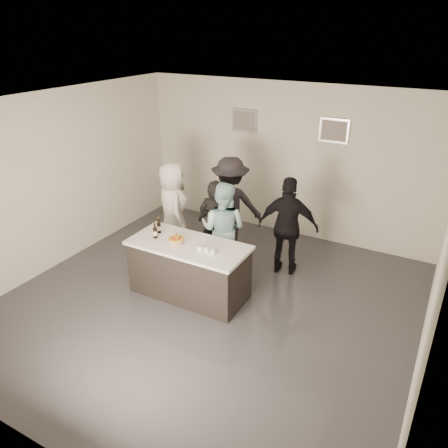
# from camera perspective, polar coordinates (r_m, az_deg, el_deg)

# --- Properties ---
(floor) EXTENTS (6.00, 6.00, 0.00)m
(floor) POSITION_cam_1_polar(r_m,az_deg,el_deg) (6.90, -2.03, -10.25)
(floor) COLOR #3D3D42
(floor) RESTS_ON ground
(ceiling) EXTENTS (6.00, 6.00, 0.00)m
(ceiling) POSITION_cam_1_polar(r_m,az_deg,el_deg) (5.73, -2.50, 15.13)
(ceiling) COLOR white
(wall_back) EXTENTS (6.00, 0.04, 3.00)m
(wall_back) POSITION_cam_1_polar(r_m,az_deg,el_deg) (8.71, 8.03, 8.17)
(wall_back) COLOR silver
(wall_back) RESTS_ON ground
(wall_front) EXTENTS (6.00, 0.04, 3.00)m
(wall_front) POSITION_cam_1_polar(r_m,az_deg,el_deg) (4.24, -24.11, -13.23)
(wall_front) COLOR silver
(wall_front) RESTS_ON ground
(wall_left) EXTENTS (0.04, 6.00, 3.00)m
(wall_left) POSITION_cam_1_polar(r_m,az_deg,el_deg) (8.03, -21.03, 5.29)
(wall_left) COLOR silver
(wall_left) RESTS_ON ground
(wall_right) EXTENTS (0.04, 6.00, 3.00)m
(wall_right) POSITION_cam_1_polar(r_m,az_deg,el_deg) (5.42, 26.25, -5.01)
(wall_right) COLOR silver
(wall_right) RESTS_ON ground
(picture_left) EXTENTS (0.54, 0.04, 0.44)m
(picture_left) POSITION_cam_1_polar(r_m,az_deg,el_deg) (8.86, 2.67, 13.34)
(picture_left) COLOR #B2B2B7
(picture_left) RESTS_ON wall_back
(picture_right) EXTENTS (0.54, 0.04, 0.44)m
(picture_right) POSITION_cam_1_polar(r_m,az_deg,el_deg) (8.25, 14.19, 11.75)
(picture_right) COLOR #B2B2B7
(picture_right) RESTS_ON wall_back
(bar_counter) EXTENTS (1.86, 0.86, 0.90)m
(bar_counter) POSITION_cam_1_polar(r_m,az_deg,el_deg) (6.89, -4.56, -5.91)
(bar_counter) COLOR white
(bar_counter) RESTS_ON ground
(cake) EXTENTS (0.24, 0.24, 0.07)m
(cake) POSITION_cam_1_polar(r_m,az_deg,el_deg) (6.69, -6.27, -2.21)
(cake) COLOR yellow
(cake) RESTS_ON bar_counter
(beer_bottle_a) EXTENTS (0.07, 0.07, 0.26)m
(beer_bottle_a) POSITION_cam_1_polar(r_m,az_deg,el_deg) (7.01, -8.51, -0.17)
(beer_bottle_a) COLOR black
(beer_bottle_a) RESTS_ON bar_counter
(beer_bottle_b) EXTENTS (0.07, 0.07, 0.26)m
(beer_bottle_b) POSITION_cam_1_polar(r_m,az_deg,el_deg) (6.85, -9.00, -0.83)
(beer_bottle_b) COLOR black
(beer_bottle_b) RESTS_ON bar_counter
(tumbler_cluster) EXTENTS (0.30, 0.19, 0.08)m
(tumbler_cluster) POSITION_cam_1_polar(r_m,az_deg,el_deg) (6.44, -2.07, -3.18)
(tumbler_cluster) COLOR orange
(tumbler_cluster) RESTS_ON bar_counter
(candles) EXTENTS (0.24, 0.08, 0.01)m
(candles) POSITION_cam_1_polar(r_m,az_deg,el_deg) (6.56, -8.39, -3.28)
(candles) COLOR pink
(candles) RESTS_ON bar_counter
(person_main_black) EXTENTS (0.64, 0.47, 1.61)m
(person_main_black) POSITION_cam_1_polar(r_m,az_deg,el_deg) (7.50, -1.11, -0.08)
(person_main_black) COLOR black
(person_main_black) RESTS_ON ground
(person_main_blue) EXTENTS (0.87, 0.71, 1.65)m
(person_main_blue) POSITION_cam_1_polar(r_m,az_deg,el_deg) (7.29, -0.11, -0.66)
(person_main_blue) COLOR #ABDEE0
(person_main_blue) RESTS_ON ground
(person_guest_left) EXTENTS (0.98, 0.97, 1.71)m
(person_guest_left) POSITION_cam_1_polar(r_m,az_deg,el_deg) (8.11, -6.66, 2.13)
(person_guest_left) COLOR white
(person_guest_left) RESTS_ON ground
(person_guest_right) EXTENTS (1.08, 0.62, 1.72)m
(person_guest_right) POSITION_cam_1_polar(r_m,az_deg,el_deg) (7.37, 8.37, -0.34)
(person_guest_right) COLOR black
(person_guest_right) RESTS_ON ground
(person_guest_back) EXTENTS (1.36, 1.13, 1.83)m
(person_guest_back) POSITION_cam_1_polar(r_m,az_deg,el_deg) (8.00, 0.82, 2.42)
(person_guest_back) COLOR black
(person_guest_back) RESTS_ON ground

